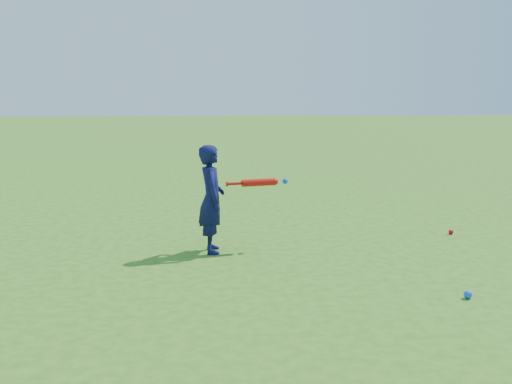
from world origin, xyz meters
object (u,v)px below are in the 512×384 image
at_px(bat_swing, 261,182).
at_px(ground_ball_red, 451,232).
at_px(ground_ball_blue, 468,295).
at_px(child, 212,199).

bearing_deg(bat_swing, ground_ball_red, -2.36).
xyz_separation_m(ground_ball_red, ground_ball_blue, (-0.79, -2.16, 0.00)).
distance_m(ground_ball_blue, bat_swing, 2.43).
relative_size(child, ground_ball_blue, 16.58).
xyz_separation_m(child, ground_ball_red, (2.91, 0.54, -0.55)).
bearing_deg(ground_ball_blue, child, 142.59).
bearing_deg(bat_swing, child, 175.36).
height_order(child, bat_swing, child).
bearing_deg(ground_ball_blue, bat_swing, 132.82).
bearing_deg(ground_ball_blue, ground_ball_red, 70.04).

